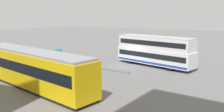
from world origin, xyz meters
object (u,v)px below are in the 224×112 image
Objects in this scene: double_decker_bus at (155,51)px; pedestrian_near_railing at (80,60)px; tram_yellow at (30,67)px; info_sign at (59,53)px.

pedestrian_near_railing is at bearing 37.50° from double_decker_bus.
info_sign is (4.13, -8.23, -0.22)m from tram_yellow.
pedestrian_near_railing is 3.50m from info_sign.
tram_yellow is (6.86, 13.96, -0.21)m from double_decker_bus.
double_decker_bus is 15.56m from tram_yellow.
double_decker_bus is 12.41m from info_sign.
tram_yellow is 8.24m from pedestrian_near_railing.
tram_yellow reaches higher than info_sign.
tram_yellow is at bearing 63.82° from double_decker_bus.
double_decker_bus is 0.68× the size of tram_yellow.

